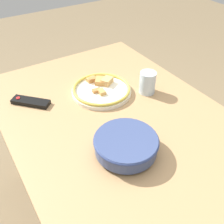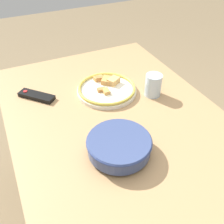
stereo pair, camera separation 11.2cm
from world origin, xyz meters
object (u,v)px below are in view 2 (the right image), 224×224
Objects in this scene: noodle_bowl at (119,145)px; tv_remote at (37,96)px; drinking_glass at (153,85)px; food_plate at (107,89)px.

noodle_bowl is 0.53m from tv_remote.
drinking_glass is (-0.21, -0.52, 0.04)m from tv_remote.
tv_remote is 0.56m from drinking_glass.
food_plate is at bearing -17.70° from noodle_bowl.
food_plate is at bearing 58.48° from drinking_glass.
food_plate reaches higher than tv_remote.
noodle_bowl is 2.21× the size of drinking_glass.
tv_remote is at bearing 22.46° from noodle_bowl.
tv_remote is (0.10, 0.33, -0.01)m from food_plate.
drinking_glass is at bearing -65.67° from tv_remote.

